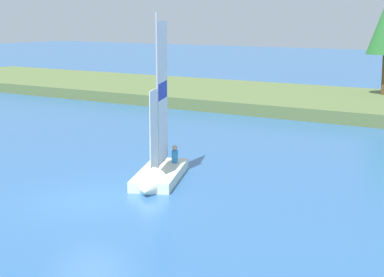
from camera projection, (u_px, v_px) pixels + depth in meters
name	position (u px, v px, depth m)	size (l,w,h in m)	color
ground_plane	(91.00, 202.00, 21.52)	(200.00, 200.00, 0.00)	#2D609E
shore_bank	(356.00, 104.00, 42.47)	(80.00, 12.54, 0.76)	#5B703D
sailboat	(156.00, 172.00, 23.64)	(3.21, 4.85, 6.68)	silver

